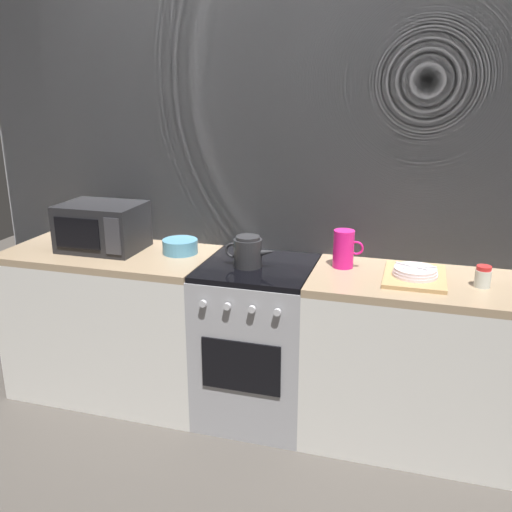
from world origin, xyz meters
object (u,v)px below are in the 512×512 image
Objects in this scene: microwave at (102,227)px; dish_pile at (415,274)px; stove_unit at (257,341)px; mixing_bowl at (180,246)px; spice_jar at (483,277)px; kettle at (248,252)px; pitcher at (344,249)px.

dish_pile is (1.76, -0.02, -0.11)m from microwave.
stove_unit is 0.94m from dish_pile.
microwave is at bearing 177.95° from stove_unit.
mixing_bowl is 1.61m from spice_jar.
stove_unit is 3.16× the size of kettle.
kettle is at bearing -139.56° from stove_unit.
dish_pile is (0.37, -0.08, -0.08)m from pitcher.
microwave reaches higher than stove_unit.
mixing_bowl is 1.90× the size of spice_jar.
kettle is 1.42× the size of mixing_bowl.
mixing_bowl is (-0.49, 0.09, 0.49)m from stove_unit.
dish_pile is at bearing -0.62° from microwave.
pitcher is (0.93, 0.01, 0.06)m from mixing_bowl.
spice_jar reaches higher than mixing_bowl.
mixing_bowl is 1.00× the size of pitcher.
kettle is at bearing -15.34° from mixing_bowl.
microwave is at bearing 175.63° from kettle.
mixing_bowl reaches higher than dish_pile.
mixing_bowl reaches higher than stove_unit.
microwave reaches higher than mixing_bowl.
microwave is 0.47m from mixing_bowl.
microwave is 2.30× the size of pitcher.
pitcher is at bearing 2.69° from microwave.
spice_jar reaches higher than dish_pile.
mixing_bowl is at bearing 6.50° from microwave.
kettle is at bearing -4.37° from microwave.
stove_unit is at bearing -178.95° from dish_pile.
pitcher is 0.39m from dish_pile.
dish_pile reaches higher than stove_unit.
kettle is 0.46m from mixing_bowl.
pitcher is (0.49, 0.13, 0.02)m from kettle.
kettle is 1.17m from spice_jar.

